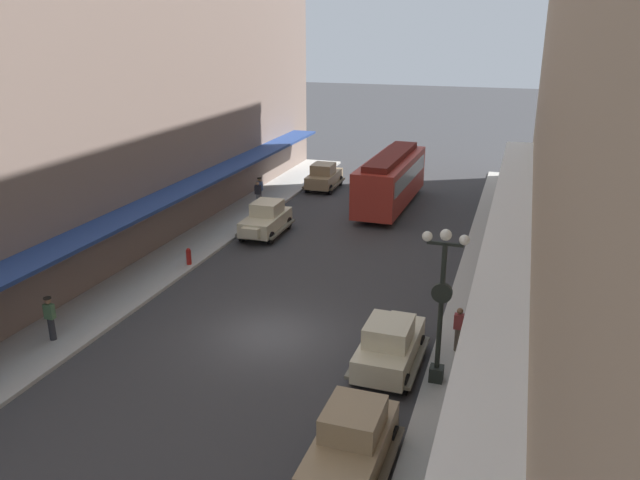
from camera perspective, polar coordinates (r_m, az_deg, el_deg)
ground_plane at (r=23.99m, az=-4.49°, el=-8.57°), size 200.00×200.00×0.00m
sidewalk_left at (r=27.47m, az=-19.20°, el=-5.72°), size 3.00×60.00×0.15m
sidewalk_right at (r=22.48m, az=13.83°, el=-10.93°), size 3.00×60.00×0.15m
parked_car_0 at (r=44.26m, az=0.36°, el=5.84°), size 2.22×4.29×1.84m
parked_car_1 at (r=16.94m, az=2.82°, el=-17.84°), size 2.20×4.28×1.84m
parked_car_2 at (r=21.46m, az=6.34°, el=-9.32°), size 2.20×4.28×1.84m
parked_car_3 at (r=34.64m, az=-4.93°, el=1.98°), size 2.19×4.28×1.84m
streetcar at (r=39.79m, az=6.43°, el=5.62°), size 2.73×9.66×3.46m
lamp_post_with_clock at (r=19.88m, az=10.95°, el=-5.41°), size 1.42×0.44×5.16m
fire_hydrant at (r=30.66m, az=-11.82°, el=-1.44°), size 0.24×0.24×0.82m
pedestrian_0 at (r=39.42m, az=-5.65°, el=4.15°), size 0.36×0.24×1.64m
pedestrian_1 at (r=22.70m, az=12.46°, el=-7.88°), size 0.36×0.24×1.64m
pedestrian_2 at (r=40.31m, az=-5.48°, el=4.52°), size 0.36×0.28×1.67m
pedestrian_3 at (r=24.88m, az=-23.27°, el=-6.52°), size 0.36×0.28×1.67m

